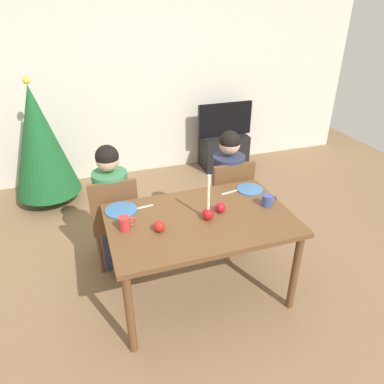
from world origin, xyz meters
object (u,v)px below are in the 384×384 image
object	(u,v)px
candle_centerpiece	(208,211)
plate_left	(121,210)
apple_by_left_plate	(159,226)
person_left_child	(113,209)
christmas_tree	(40,141)
mug_left	(125,223)
dining_table	(200,227)
plate_right	(250,189)
mug_right	(267,200)
chair_left	(115,217)
person_right_child	(227,190)
chair_right	(228,197)
tv	(225,120)
tv_stand	(224,151)
apple_near_candle	(220,207)

from	to	relation	value
candle_centerpiece	plate_left	xyz separation A→B (m)	(-0.60, 0.33, -0.07)
apple_by_left_plate	candle_centerpiece	bearing A→B (deg)	5.30
person_left_child	christmas_tree	bearing A→B (deg)	113.81
person_left_child	christmas_tree	xyz separation A→B (m)	(-0.62, 1.40, 0.21)
plate_left	mug_left	world-z (taller)	mug_left
dining_table	candle_centerpiece	size ratio (longest dim) A/B	3.79
plate_right	apple_by_left_plate	xyz separation A→B (m)	(-0.89, -0.35, 0.04)
person_left_child	mug_right	bearing A→B (deg)	-29.02
dining_table	chair_left	distance (m)	0.86
person_right_child	candle_centerpiece	xyz separation A→B (m)	(-0.46, -0.67, 0.25)
chair_right	person_right_child	size ratio (longest dim) A/B	0.77
tv	christmas_tree	distance (m)	2.41
tv_stand	apple_by_left_plate	size ratio (longest dim) A/B	7.62
person_right_child	mug_left	world-z (taller)	person_right_child
apple_near_candle	apple_by_left_plate	world-z (taller)	apple_by_left_plate
tv	mug_left	xyz separation A→B (m)	(-1.76, -2.27, 0.09)
person_left_child	person_right_child	xyz separation A→B (m)	(1.10, 0.00, 0.00)
person_left_child	mug_left	bearing A→B (deg)	-88.04
chair_left	mug_right	size ratio (longest dim) A/B	7.12
person_left_child	plate_right	world-z (taller)	person_left_child
apple_near_candle	mug_right	bearing A→B (deg)	-4.78
chair_right	apple_near_candle	distance (m)	0.72
dining_table	tv_stand	xyz separation A→B (m)	(1.19, 2.30, -0.43)
person_right_child	mug_left	bearing A→B (deg)	-150.62
dining_table	mug_right	bearing A→B (deg)	0.07
plate_left	apple_near_candle	world-z (taller)	apple_near_candle
dining_table	plate_left	world-z (taller)	plate_left
christmas_tree	plate_left	size ratio (longest dim) A/B	5.93
chair_right	tv_stand	world-z (taller)	chair_right
mug_left	apple_near_candle	distance (m)	0.74
plate_right	mug_left	xyz separation A→B (m)	(-1.12, -0.25, 0.04)
candle_centerpiece	plate_right	xyz separation A→B (m)	(0.51, 0.31, -0.07)
person_right_child	tv	distance (m)	1.80
person_left_child	plate_right	bearing A→B (deg)	-17.47
tv_stand	plate_right	size ratio (longest dim) A/B	2.85
dining_table	plate_left	xyz separation A→B (m)	(-0.56, 0.30, 0.09)
dining_table	apple_by_left_plate	bearing A→B (deg)	-168.41
mug_left	candle_centerpiece	bearing A→B (deg)	-6.34
candle_centerpiece	mug_left	xyz separation A→B (m)	(-0.61, 0.07, -0.02)
chair_right	person_left_child	world-z (taller)	person_left_child
mug_left	chair_left	bearing A→B (deg)	92.07
plate_right	apple_by_left_plate	distance (m)	0.96
person_left_child	candle_centerpiece	distance (m)	0.96
tv	mug_right	size ratio (longest dim) A/B	6.25
dining_table	apple_near_candle	world-z (taller)	apple_near_candle
person_right_child	christmas_tree	distance (m)	2.22
tv	apple_near_candle	distance (m)	2.49
christmas_tree	dining_table	bearing A→B (deg)	-59.45
mug_left	apple_near_candle	size ratio (longest dim) A/B	1.57
chair_left	tv_stand	distance (m)	2.47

